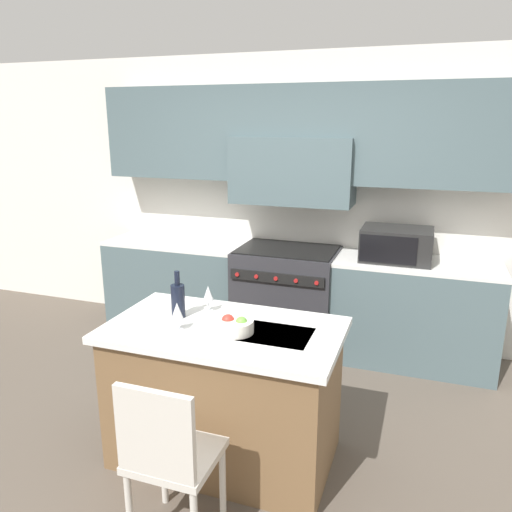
# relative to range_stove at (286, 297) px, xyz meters

# --- Properties ---
(ground_plane) EXTENTS (10.00, 10.00, 0.00)m
(ground_plane) POSITION_rel_range_stove_xyz_m (0.00, -1.84, -0.48)
(ground_plane) COLOR brown
(back_cabinetry) EXTENTS (10.00, 0.46, 2.70)m
(back_cabinetry) POSITION_rel_range_stove_xyz_m (0.00, 0.27, 1.13)
(back_cabinetry) COLOR silver
(back_cabinetry) RESTS_ON ground_plane
(back_counter) EXTENTS (3.69, 0.62, 0.92)m
(back_counter) POSITION_rel_range_stove_xyz_m (0.00, 0.02, -0.01)
(back_counter) COLOR #4C6066
(back_counter) RESTS_ON ground_plane
(range_stove) EXTENTS (0.92, 0.70, 0.95)m
(range_stove) POSITION_rel_range_stove_xyz_m (0.00, 0.00, 0.00)
(range_stove) COLOR #2D2D33
(range_stove) RESTS_ON ground_plane
(microwave) EXTENTS (0.59, 0.43, 0.28)m
(microwave) POSITION_rel_range_stove_xyz_m (0.96, 0.02, 0.59)
(microwave) COLOR black
(microwave) RESTS_ON back_counter
(kitchen_island) EXTENTS (1.42, 0.82, 0.90)m
(kitchen_island) POSITION_rel_range_stove_xyz_m (0.09, -1.74, -0.02)
(kitchen_island) COLOR brown
(kitchen_island) RESTS_ON ground_plane
(island_chair) EXTENTS (0.42, 0.40, 0.94)m
(island_chair) POSITION_rel_range_stove_xyz_m (0.10, -2.47, 0.06)
(island_chair) COLOR beige
(island_chair) RESTS_ON ground_plane
(wine_bottle) EXTENTS (0.09, 0.09, 0.30)m
(wine_bottle) POSITION_rel_range_stove_xyz_m (-0.24, -1.68, 0.54)
(wine_bottle) COLOR black
(wine_bottle) RESTS_ON kitchen_island
(wine_glass_near) EXTENTS (0.07, 0.07, 0.17)m
(wine_glass_near) POSITION_rel_range_stove_xyz_m (-0.14, -1.87, 0.54)
(wine_glass_near) COLOR white
(wine_glass_near) RESTS_ON kitchen_island
(wine_glass_far) EXTENTS (0.07, 0.07, 0.17)m
(wine_glass_far) POSITION_rel_range_stove_xyz_m (-0.10, -1.53, 0.54)
(wine_glass_far) COLOR white
(wine_glass_far) RESTS_ON kitchen_island
(fruit_bowl) EXTENTS (0.22, 0.22, 0.10)m
(fruit_bowl) POSITION_rel_range_stove_xyz_m (0.18, -1.79, 0.46)
(fruit_bowl) COLOR silver
(fruit_bowl) RESTS_ON kitchen_island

